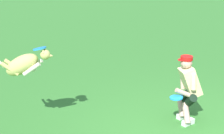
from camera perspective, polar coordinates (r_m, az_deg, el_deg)
person at (r=6.72m, az=12.04°, el=-3.15°), size 0.70×0.64×1.29m
dog at (r=6.17m, az=-13.79°, el=0.44°), size 0.84×0.70×0.57m
frisbee_flying at (r=6.03m, az=-11.50°, el=2.93°), size 0.29×0.28×0.09m
frisbee_held at (r=6.44m, az=10.24°, el=-4.84°), size 0.33×0.33×0.04m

